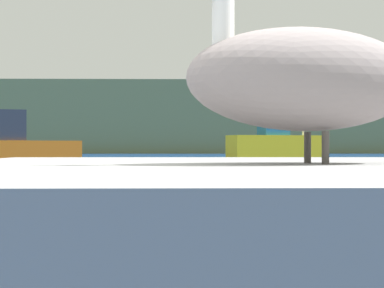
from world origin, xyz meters
The scene contains 5 objects.
hillside_backdrop centered at (0.00, 79.69, 4.57)m, with size 140.00×13.96×9.14m, color #6B7A51.
pier_dock centered at (1.19, 0.14, 0.43)m, with size 3.18×2.93×0.87m, color gray.
pelican centered at (1.18, 0.13, 1.23)m, with size 1.36×0.70×0.81m.
fishing_boat_orange centered at (-7.26, 26.44, 0.94)m, with size 6.58×3.81×5.42m.
fishing_boat_yellow centered at (5.60, 28.52, 1.01)m, with size 5.19×2.92×4.31m.
Camera 1 is at (0.67, -2.39, 0.94)m, focal length 57.40 mm.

